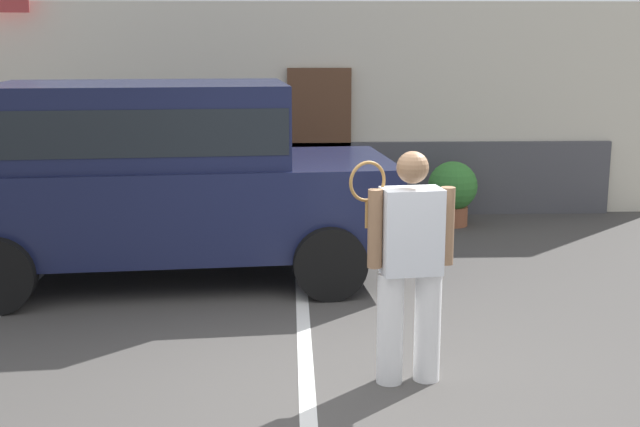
# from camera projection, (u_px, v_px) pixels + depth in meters

# --- Properties ---
(ground_plane) EXTENTS (40.00, 40.00, 0.00)m
(ground_plane) POSITION_uv_depth(u_px,v_px,m) (346.00, 390.00, 5.85)
(ground_plane) COLOR #423F3D
(parking_stripe_1) EXTENTS (0.12, 4.40, 0.01)m
(parking_stripe_1) POSITION_uv_depth(u_px,v_px,m) (303.00, 321.00, 7.31)
(parking_stripe_1) COLOR silver
(parking_stripe_1) RESTS_ON ground_plane
(house_frontage) EXTENTS (10.11, 0.40, 3.01)m
(house_frontage) POSITION_uv_depth(u_px,v_px,m) (316.00, 116.00, 11.69)
(house_frontage) COLOR beige
(house_frontage) RESTS_ON ground_plane
(parked_suv) EXTENTS (4.76, 2.51, 2.05)m
(parked_suv) POSITION_uv_depth(u_px,v_px,m) (158.00, 171.00, 8.43)
(parked_suv) COLOR #141938
(parked_suv) RESTS_ON ground_plane
(tennis_player_man) EXTENTS (0.77, 0.32, 1.71)m
(tennis_player_man) POSITION_uv_depth(u_px,v_px,m) (410.00, 264.00, 5.84)
(tennis_player_man) COLOR white
(tennis_player_man) RESTS_ON ground_plane
(potted_plant_by_porch) EXTENTS (0.67, 0.67, 0.88)m
(potted_plant_by_porch) POSITION_uv_depth(u_px,v_px,m) (452.00, 190.00, 11.04)
(potted_plant_by_porch) COLOR #9E5638
(potted_plant_by_porch) RESTS_ON ground_plane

